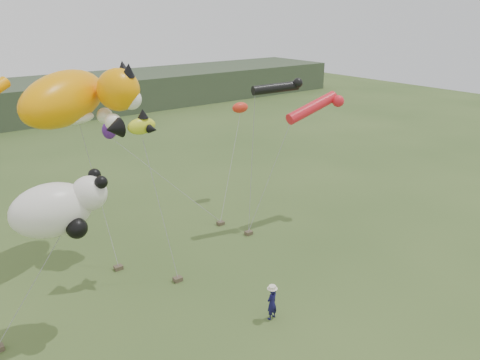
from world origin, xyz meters
The scene contains 8 objects.
ground centered at (0.00, 0.00, 0.00)m, with size 120.00×120.00×0.00m, color #385123.
festival_attendant centered at (-0.27, -0.88, 0.73)m, with size 0.53×0.35×1.46m, color #121142.
sandbag_anchors centered at (-1.70, 5.51, 0.10)m, with size 13.72×4.20×0.20m.
cat_kite centered at (-3.92, 9.20, 8.06)m, with size 7.25×5.24×3.16m.
fish_kite centered at (-2.94, 5.44, 7.25)m, with size 2.25×1.51×1.16m.
tube_kites centered at (7.65, 5.65, 7.15)m, with size 5.80×1.74×2.59m.
panda_kite centered at (-6.90, 3.43, 5.19)m, with size 3.47×2.24×2.16m.
misc_kites centered at (2.83, 12.43, 5.50)m, with size 8.59×3.85×1.88m.
Camera 1 is at (-11.02, -12.93, 11.97)m, focal length 35.00 mm.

